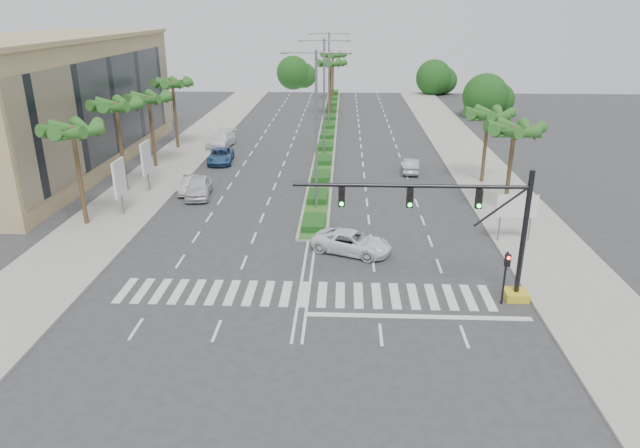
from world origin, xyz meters
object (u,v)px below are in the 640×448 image
object	(u,v)px
car_parked_c	(221,156)
car_right	(411,165)
car_parked_d	(221,140)
car_parked_b	(191,185)
car_parked_a	(199,187)
car_crossing	(352,242)

from	to	relation	value
car_parked_c	car_right	xyz separation A→B (m)	(18.93, -2.82, -0.02)
car_parked_c	car_parked_d	bearing A→B (deg)	95.47
car_parked_b	car_parked_c	distance (m)	9.99
car_parked_b	car_parked_c	xyz separation A→B (m)	(0.50, 9.98, 0.04)
car_parked_c	car_parked_d	xyz separation A→B (m)	(-1.37, 7.02, 0.11)
car_parked_a	car_parked_b	bearing A→B (deg)	123.51
car_parked_b	car_crossing	size ratio (longest dim) A/B	0.80
car_parked_d	car_crossing	xyz separation A→B (m)	(14.48, -29.25, -0.11)
car_parked_b	car_parked_c	size ratio (longest dim) A/B	0.80
car_parked_a	car_parked_c	world-z (taller)	car_parked_a
car_parked_a	car_crossing	size ratio (longest dim) A/B	0.95
car_parked_d	car_parked_b	bearing A→B (deg)	-80.16
car_parked_a	car_right	size ratio (longest dim) A/B	1.15
car_parked_a	car_parked_d	distance (m)	18.23
car_parked_a	car_right	xyz separation A→B (m)	(18.45, 8.29, -0.13)
car_parked_b	car_parked_d	size ratio (longest dim) A/B	0.72
car_parked_c	car_crossing	xyz separation A→B (m)	(13.11, -22.23, -0.01)
car_parked_a	car_parked_c	size ratio (longest dim) A/B	0.94
car_right	car_parked_c	bearing A→B (deg)	-2.18
car_parked_b	car_right	world-z (taller)	car_right
car_parked_b	car_right	xyz separation A→B (m)	(19.43, 7.16, 0.02)
car_parked_a	car_parked_b	distance (m)	1.50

